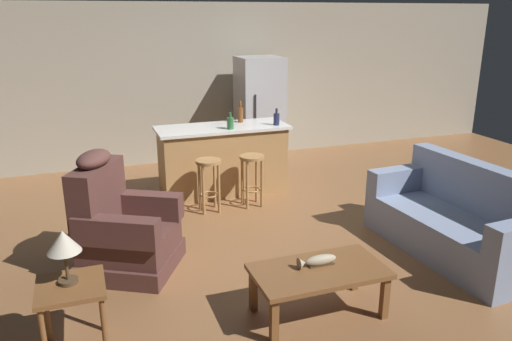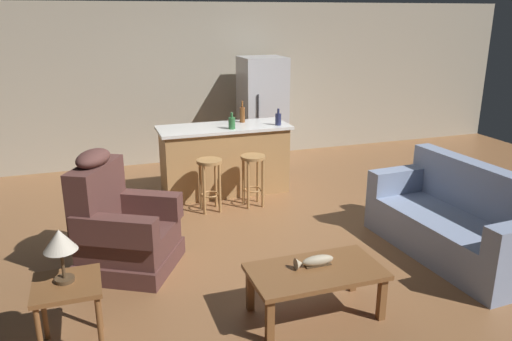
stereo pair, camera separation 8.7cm
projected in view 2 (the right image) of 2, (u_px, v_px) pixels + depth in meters
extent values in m
plane|color=brown|center=(256.00, 228.00, 5.88)|extent=(12.00, 12.00, 0.00)
cube|color=#A89E89|center=(195.00, 84.00, 8.31)|extent=(12.00, 0.05, 2.60)
cube|color=brown|center=(316.00, 272.00, 4.09)|extent=(1.10, 0.60, 0.04)
cube|color=brown|center=(270.00, 321.00, 3.79)|extent=(0.06, 0.06, 0.38)
cube|color=brown|center=(382.00, 299.00, 4.09)|extent=(0.06, 0.06, 0.38)
cube|color=brown|center=(250.00, 290.00, 4.22)|extent=(0.06, 0.06, 0.38)
cube|color=brown|center=(353.00, 271.00, 4.52)|extent=(0.06, 0.06, 0.38)
cube|color=#4C3823|center=(318.00, 265.00, 4.15)|extent=(0.22, 0.07, 0.01)
ellipsoid|color=tan|center=(318.00, 260.00, 4.14)|extent=(0.28, 0.09, 0.09)
cone|color=tan|center=(299.00, 264.00, 4.08)|extent=(0.06, 0.10, 0.10)
cube|color=#8493B2|center=(450.00, 245.00, 5.23)|extent=(0.95, 1.95, 0.20)
cube|color=#8493B2|center=(452.00, 227.00, 5.16)|extent=(0.95, 1.95, 0.22)
cube|color=#8493B2|center=(481.00, 189.00, 5.17)|extent=(0.32, 1.91, 0.52)
cube|color=#8493B2|center=(402.00, 180.00, 5.84)|extent=(0.85, 0.25, 0.28)
cube|color=brown|center=(131.00, 259.00, 4.95)|extent=(1.14, 1.14, 0.18)
cube|color=brown|center=(130.00, 240.00, 4.89)|extent=(1.07, 1.05, 0.24)
cube|color=brown|center=(97.00, 196.00, 4.81)|extent=(0.58, 0.78, 0.64)
ellipsoid|color=brown|center=(93.00, 158.00, 4.69)|extent=(0.46, 0.53, 0.16)
cube|color=brown|center=(143.00, 204.00, 5.12)|extent=(0.78, 0.55, 0.26)
cube|color=brown|center=(114.00, 231.00, 4.50)|extent=(0.78, 0.55, 0.26)
cube|color=brown|center=(67.00, 285.00, 3.61)|extent=(0.48, 0.48, 0.04)
cylinder|color=brown|center=(40.00, 340.00, 3.46)|extent=(0.04, 0.04, 0.52)
cylinder|color=brown|center=(100.00, 329.00, 3.58)|extent=(0.04, 0.04, 0.52)
cylinder|color=brown|center=(44.00, 309.00, 3.82)|extent=(0.04, 0.04, 0.52)
cylinder|color=brown|center=(98.00, 300.00, 3.94)|extent=(0.04, 0.04, 0.52)
cylinder|color=#4C3823|center=(65.00, 279.00, 3.63)|extent=(0.14, 0.14, 0.03)
cylinder|color=#4C3823|center=(63.00, 264.00, 3.59)|extent=(0.02, 0.02, 0.22)
cone|color=beige|center=(60.00, 240.00, 3.53)|extent=(0.24, 0.24, 0.16)
cube|color=#AD7F4C|center=(225.00, 161.00, 6.96)|extent=(1.71, 0.63, 0.91)
cube|color=silver|center=(224.00, 128.00, 6.82)|extent=(1.80, 0.70, 0.04)
cylinder|color=#A87A47|center=(209.00, 161.00, 6.22)|extent=(0.32, 0.32, 0.04)
torus|color=#A87A47|center=(210.00, 194.00, 6.35)|extent=(0.23, 0.23, 0.02)
cylinder|color=#A87A47|center=(204.00, 190.00, 6.20)|extent=(0.04, 0.04, 0.64)
cylinder|color=#A87A47|center=(220.00, 189.00, 6.26)|extent=(0.04, 0.04, 0.64)
cylinder|color=#A87A47|center=(201.00, 185.00, 6.38)|extent=(0.04, 0.04, 0.64)
cylinder|color=#A87A47|center=(216.00, 184.00, 6.44)|extent=(0.04, 0.04, 0.64)
cylinder|color=#A87A47|center=(253.00, 157.00, 6.40)|extent=(0.32, 0.32, 0.04)
torus|color=#A87A47|center=(253.00, 189.00, 6.53)|extent=(0.23, 0.23, 0.02)
cylinder|color=#A87A47|center=(248.00, 185.00, 6.38)|extent=(0.04, 0.04, 0.64)
cylinder|color=#A87A47|center=(263.00, 184.00, 6.44)|extent=(0.04, 0.04, 0.64)
cylinder|color=#A87A47|center=(243.00, 181.00, 6.56)|extent=(0.04, 0.04, 0.64)
cylinder|color=#A87A47|center=(258.00, 179.00, 6.62)|extent=(0.04, 0.04, 0.64)
cube|color=#B7B7BC|center=(262.00, 111.00, 8.22)|extent=(0.70, 0.66, 1.76)
cylinder|color=#333338|center=(258.00, 110.00, 7.82)|extent=(0.02, 0.02, 0.50)
cylinder|color=brown|center=(242.00, 115.00, 7.02)|extent=(0.07, 0.07, 0.21)
cylinder|color=brown|center=(242.00, 104.00, 6.98)|extent=(0.03, 0.03, 0.09)
cylinder|color=#2D6B38|center=(232.00, 123.00, 6.62)|extent=(0.09, 0.09, 0.16)
cylinder|color=#2D6B38|center=(232.00, 115.00, 6.59)|extent=(0.03, 0.03, 0.07)
cylinder|color=#23284C|center=(278.00, 119.00, 6.85)|extent=(0.08, 0.08, 0.16)
cylinder|color=#23284C|center=(278.00, 111.00, 6.82)|extent=(0.03, 0.03, 0.07)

